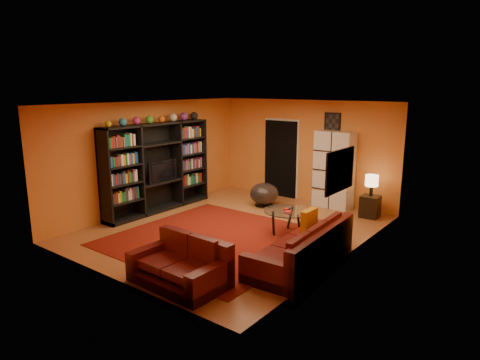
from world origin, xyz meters
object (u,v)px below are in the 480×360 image
Objects in this scene: tv at (160,171)px; side_table at (370,206)px; sofa at (306,250)px; loveseat at (183,265)px; table_lamp at (372,181)px; entertainment_unit at (158,167)px; coffee_table at (288,213)px; storage_cabinet at (334,170)px; bowl_chair at (264,194)px.

tv reaches higher than side_table.
sofa and loveseat have the same top height.
side_table is 1.03× the size of table_lamp.
loveseat is at bearing -36.82° from entertainment_unit.
entertainment_unit reaches higher than table_lamp.
entertainment_unit reaches higher than loveseat.
table_lamp is (-0.16, 3.30, 0.56)m from sofa.
storage_cabinet reaches higher than coffee_table.
sofa reaches higher than bowl_chair.
bowl_chair is (-1.40, -0.95, -0.63)m from storage_cabinet.
table_lamp is at bearing -9.38° from storage_cabinet.
entertainment_unit is 3.41× the size of tv.
storage_cabinet is at bearing 105.51° from sofa.
tv is 1.22× the size of bowl_chair.
loveseat is at bearing -71.54° from bowl_chair.
tv is 4.91m from table_lamp.
table_lamp is (4.25, 2.56, -0.21)m from entertainment_unit.
coffee_table is at bearing 128.83° from sofa.
sofa is 3.30m from side_table.
sofa is 2.05m from loveseat.
table_lamp is at bearing 66.87° from coffee_table.
loveseat is at bearing -86.10° from storage_cabinet.
loveseat is 5.11m from table_lamp.
tv is 0.37× the size of sofa.
sofa is at bearing -33.92° from loveseat.
bowl_chair is 1.49× the size of table_lamp.
side_table reaches higher than coffee_table.
coffee_table is 2.31m from side_table.
entertainment_unit reaches higher than side_table.
storage_cabinet is at bearing 166.98° from table_lamp.
sofa reaches higher than side_table.
sofa is 1.60m from coffee_table.
entertainment_unit is at bearing -148.97° from table_lamp.
coffee_table is 2.34m from table_lamp.
bowl_chair is at bearing -44.01° from tv.
tv is 0.91× the size of coffee_table.
entertainment_unit is 6.19× the size of table_lamp.
tv reaches higher than bowl_chair.
loveseat is (-1.18, -1.68, 0.00)m from sofa.
side_table is (4.25, 2.56, -0.80)m from entertainment_unit.
side_table is (4.20, 2.53, -0.72)m from tv.
entertainment_unit is at bearing -172.56° from coffee_table.
sofa is at bearing -87.19° from side_table.
tv is 4.20m from storage_cabinet.
table_lamp is (4.20, 2.53, -0.13)m from tv.
loveseat is at bearing -101.61° from table_lamp.
table_lamp reaches higher than bowl_chair.
side_table is (1.02, 4.98, -0.04)m from loveseat.
entertainment_unit is at bearing -134.36° from bowl_chair.
tv is 4.96m from side_table.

